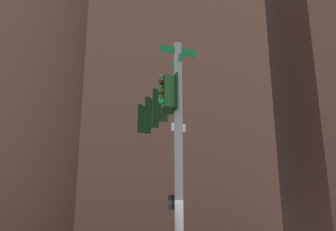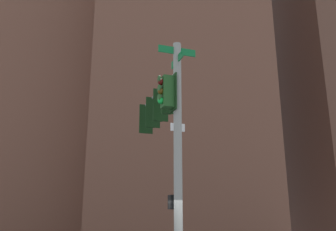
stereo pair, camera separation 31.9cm
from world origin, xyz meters
The scene contains 5 objects.
signal_pole_assembly centered at (-1.63, -0.75, 5.10)m, with size 4.78×1.54×7.39m.
building_brick_nearside centered at (-36.70, 5.03, 29.19)m, with size 21.03×19.85×58.38m, color brown.
building_brick_midblock centered at (-40.75, 30.85, 23.60)m, with size 17.83×14.02×47.19m, color brown.
building_glass_tower centered at (-57.49, -5.28, 32.95)m, with size 30.80×33.68×65.91m, color #7A99B2.
building_brick_farside centered at (-45.12, -11.03, 15.69)m, with size 22.59×19.25×31.39m, color brown.
Camera 1 is at (10.57, -2.69, 1.72)m, focal length 41.46 mm.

